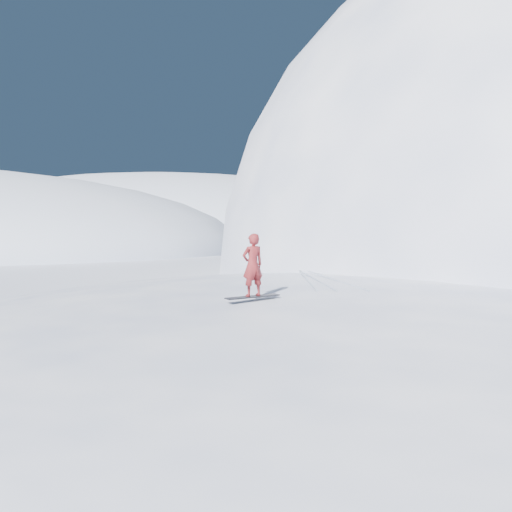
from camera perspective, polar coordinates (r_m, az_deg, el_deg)
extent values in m
plane|color=white|center=(13.67, 10.91, -15.15)|extent=(400.00, 400.00, 0.00)
ellipsoid|color=white|center=(16.63, 13.40, -11.69)|extent=(36.00, 28.00, 4.80)
ellipsoid|color=white|center=(35.02, 24.21, -3.66)|extent=(28.00, 24.00, 18.00)
ellipsoid|color=white|center=(128.88, -12.10, 1.97)|extent=(140.00, 90.00, 36.00)
ellipsoid|color=white|center=(12.04, -8.40, -17.82)|extent=(6.00, 5.40, 0.80)
ellipsoid|color=white|center=(19.39, 3.20, -9.31)|extent=(7.00, 6.30, 1.00)
cube|color=black|center=(12.98, -0.42, -5.10)|extent=(1.53, 1.22, 0.03)
imported|color=maroon|center=(12.87, -0.42, -1.13)|extent=(0.77, 0.72, 1.78)
cube|color=silver|center=(17.28, 6.36, -2.82)|extent=(0.61, 5.98, 0.04)
cube|color=silver|center=(17.29, 7.43, -2.82)|extent=(1.19, 5.90, 0.04)
cube|color=silver|center=(17.32, 9.66, -2.83)|extent=(1.83, 5.75, 0.04)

